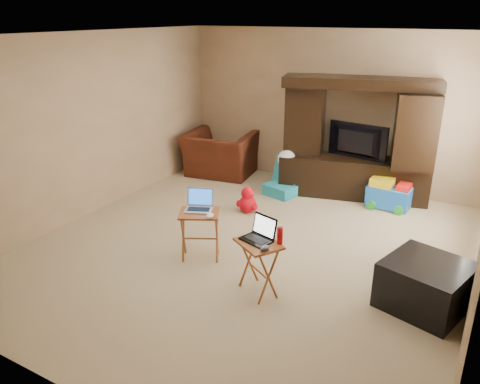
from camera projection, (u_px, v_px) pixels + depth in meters
The scene contains 19 objects.
floor at pixel (248, 247), 5.80m from camera, with size 5.50×5.50×0.00m, color #D0B690.
ceiling at pixel (249, 35), 4.90m from camera, with size 5.50×5.50×0.00m, color silver.
wall_back at pixel (329, 109), 7.58m from camera, with size 5.00×5.00×0.00m, color tan.
wall_front at pixel (52, 249), 3.11m from camera, with size 5.00×5.00×0.00m, color tan.
wall_left at pixel (91, 126), 6.50m from camera, with size 5.50×5.50×0.00m, color tan.
entertainment_center at pixel (356, 139), 7.11m from camera, with size 2.25×0.56×1.84m, color black.
television at pixel (355, 142), 7.08m from camera, with size 0.94×0.12×0.54m, color black.
recliner at pixel (220, 154), 8.27m from camera, with size 1.16×1.02×0.76m, color #4D2010.
child_rocker at pixel (283, 176), 7.35m from camera, with size 0.46×0.53×0.62m, color teal, non-canonical shape.
plush_toy at pixel (248, 200), 6.74m from camera, with size 0.35×0.30×0.39m, color red, non-canonical shape.
push_toy at pixel (389, 193), 6.87m from camera, with size 0.62×0.44×0.47m, color blue, non-canonical shape.
ottoman at pixel (425, 285), 4.56m from camera, with size 0.74×0.74×0.47m, color black.
tray_table_left at pixel (200, 235), 5.44m from camera, with size 0.45×0.36×0.59m, color #AC5529.
tray_table_right at pixel (258, 268), 4.77m from camera, with size 0.44×0.35×0.58m, color #A24D27.
laptop_left at pixel (198, 201), 5.33m from camera, with size 0.31×0.26×0.24m, color #A5A5A9.
laptop_right at pixel (256, 230), 4.66m from camera, with size 0.30×0.25×0.24m, color black.
mouse_left at pixel (210, 216), 5.18m from camera, with size 0.08×0.12×0.05m, color white.
mouse_right at pixel (265, 248), 4.50m from camera, with size 0.07×0.12×0.05m, color #414147.
water_bottle at pixel (280, 236), 4.61m from camera, with size 0.06×0.06×0.18m, color red.
Camera 1 is at (2.45, -4.55, 2.73)m, focal length 35.00 mm.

